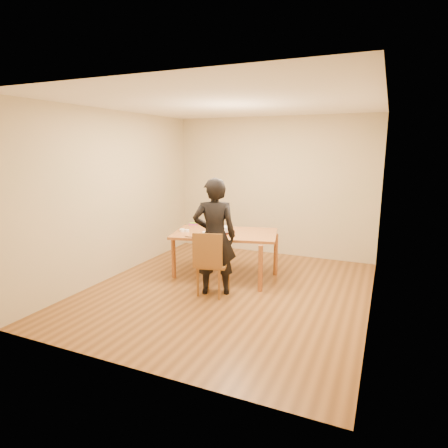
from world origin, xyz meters
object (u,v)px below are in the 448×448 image
at_px(cake_plate, 226,232).
at_px(cake, 226,229).
at_px(dining_table, 225,234).
at_px(person, 215,237).
at_px(dining_chair, 213,264).

height_order(cake_plate, cake, cake).
distance_m(dining_table, cake, 0.08).
relative_size(dining_table, cake_plate, 5.30).
distance_m(dining_table, person, 0.76).
distance_m(dining_chair, person, 0.40).
relative_size(dining_chair, cake, 1.99).
bearing_deg(dining_chair, cake, 85.51).
height_order(dining_table, cake, cake).
bearing_deg(person, cake, -103.43).
bearing_deg(dining_chair, person, 75.15).
distance_m(cake, person, 0.74).
relative_size(cake, person, 0.12).
bearing_deg(dining_chair, cake_plate, 85.51).
relative_size(dining_table, dining_chair, 4.18).
height_order(cake, person, person).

